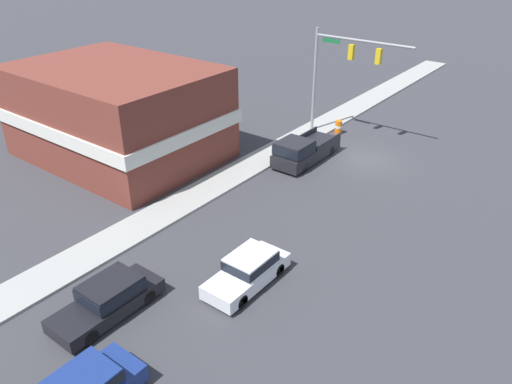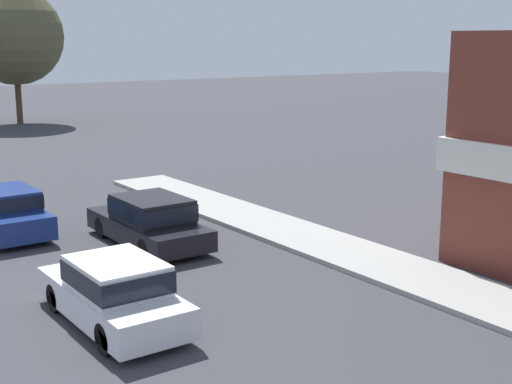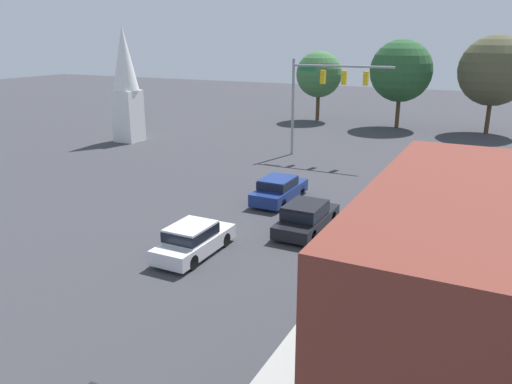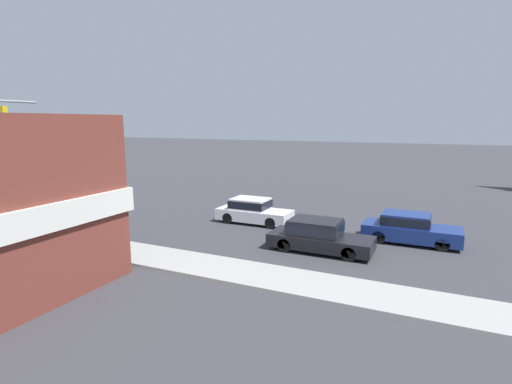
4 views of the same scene
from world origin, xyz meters
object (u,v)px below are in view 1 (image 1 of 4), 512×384
at_px(car_lead, 248,269).
at_px(car_oncoming, 109,297).
at_px(pickup_truck_parked, 302,150).
at_px(construction_barrel, 338,127).

relative_size(car_lead, car_oncoming, 0.92).
distance_m(car_oncoming, pickup_truck_parked, 17.71).
bearing_deg(car_oncoming, construction_barrel, 95.65).
bearing_deg(car_oncoming, car_lead, 55.76).
xyz_separation_m(car_oncoming, pickup_truck_parked, (1.71, -17.62, 0.15)).
bearing_deg(car_lead, car_oncoming, 55.76).
bearing_deg(pickup_truck_parked, car_oncoming, 95.53).
height_order(pickup_truck_parked, construction_barrel, pickup_truck_parked).
xyz_separation_m(car_lead, car_oncoming, (3.47, 5.09, 0.01)).
bearing_deg(construction_barrel, pickup_truck_parked, 95.97).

